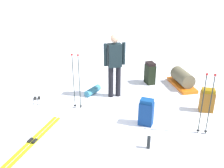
# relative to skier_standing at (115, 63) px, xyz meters

# --- Properties ---
(ground_plane) EXTENTS (80.00, 80.00, 0.00)m
(ground_plane) POSITION_rel_skier_standing_xyz_m (-0.32, 0.72, -0.95)
(ground_plane) COLOR white
(skier_standing) EXTENTS (0.44, 0.42, 1.70)m
(skier_standing) POSITION_rel_skier_standing_xyz_m (0.00, 0.00, 0.00)
(skier_standing) COLOR black
(skier_standing) RESTS_ON ground_plane
(ski_pair_near) EXTENTS (1.34, 1.46, 0.05)m
(ski_pair_near) POSITION_rel_skier_standing_xyz_m (1.70, 1.16, -0.94)
(ski_pair_near) COLOR silver
(ski_pair_near) RESTS_ON ground_plane
(ski_pair_far) EXTENTS (0.49, 1.95, 0.05)m
(ski_pair_far) POSITION_rel_skier_standing_xyz_m (0.46, 2.60, -0.94)
(ski_pair_far) COLOR #B1AF16
(ski_pair_far) RESTS_ON ground_plane
(backpack_large_dark) EXTENTS (0.41, 0.40, 0.66)m
(backpack_large_dark) POSITION_rel_skier_standing_xyz_m (-0.51, -1.27, -0.63)
(backpack_large_dark) COLOR black
(backpack_large_dark) RESTS_ON ground_plane
(backpack_bright) EXTENTS (0.33, 0.26, 0.61)m
(backpack_bright) POSITION_rel_skier_standing_xyz_m (-1.27, 0.90, -0.66)
(backpack_bright) COLOR navy
(backpack_bright) RESTS_ON ground_plane
(backpack_small_spare) EXTENTS (0.38, 0.32, 0.58)m
(backpack_small_spare) POSITION_rel_skier_standing_xyz_m (-2.32, -0.35, -0.67)
(backpack_small_spare) COLOR brown
(backpack_small_spare) RESTS_ON ground_plane
(ski_poles_planted_near) EXTENTS (0.21, 0.11, 1.35)m
(ski_poles_planted_near) POSITION_rel_skier_standing_xyz_m (-2.43, 0.67, -0.21)
(ski_poles_planted_near) COLOR black
(ski_poles_planted_near) RESTS_ON ground_plane
(ski_poles_planted_far) EXTENTS (0.21, 0.11, 1.39)m
(ski_poles_planted_far) POSITION_rel_skier_standing_xyz_m (0.48, 1.02, -0.18)
(ski_poles_planted_far) COLOR black
(ski_poles_planted_far) RESTS_ON ground_plane
(gear_sled) EXTENTS (1.09, 1.17, 0.49)m
(gear_sled) POSITION_rel_skier_standing_xyz_m (-1.43, -1.51, -0.73)
(gear_sled) COLOR #D85F12
(gear_sled) RESTS_ON ground_plane
(sleeping_mat_rolled) EXTENTS (0.21, 0.56, 0.18)m
(sleeping_mat_rolled) POSITION_rel_skier_standing_xyz_m (0.60, 0.16, -0.86)
(sleeping_mat_rolled) COLOR teal
(sleeping_mat_rolled) RESTS_ON ground_plane
(thermos_bottle) EXTENTS (0.07, 0.07, 0.26)m
(thermos_bottle) POSITION_rel_skier_standing_xyz_m (-1.63, 1.67, -0.82)
(thermos_bottle) COLOR black
(thermos_bottle) RESTS_ON ground_plane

